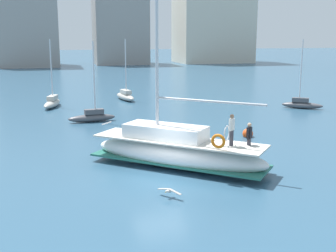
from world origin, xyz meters
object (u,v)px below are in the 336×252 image
moored_sloop_far (302,104)px  seagull (169,191)px  moored_sloop_near (125,96)px  mooring_buoy (248,134)px  main_sailboat (176,150)px  moored_catamaran (52,102)px  moored_cutter_left (92,116)px

moored_sloop_far → seagull: size_ratio=6.30×
moored_sloop_near → mooring_buoy: 19.84m
main_sailboat → moored_catamaran: (-6.29, 21.72, -0.41)m
moored_sloop_near → moored_sloop_far: 18.04m
moored_cutter_left → mooring_buoy: moored_cutter_left is taller
moored_sloop_far → mooring_buoy: 13.77m
moored_cutter_left → moored_catamaran: bearing=110.6°
moored_sloop_far → mooring_buoy: moored_sloop_far is taller
main_sailboat → moored_cutter_left: bearing=103.3°
moored_sloop_near → moored_catamaran: (-7.54, -2.85, -0.01)m
main_sailboat → seagull: main_sailboat is taller
main_sailboat → moored_catamaran: 22.62m
moored_catamaran → moored_cutter_left: 8.84m
moored_sloop_far → seagull: moored_sloop_far is taller
mooring_buoy → main_sailboat: bearing=-140.3°
moored_sloop_near → moored_cutter_left: size_ratio=1.01×
moored_sloop_far → moored_catamaran: moored_catamaran is taller
moored_sloop_far → moored_catamaran: (-22.82, 6.74, 0.03)m
moored_cutter_left → moored_sloop_near: bearing=68.3°
moored_sloop_far → moored_cutter_left: moored_sloop_far is taller
moored_cutter_left → seagull: moored_cutter_left is taller
mooring_buoy → seagull: bearing=-130.1°
moored_cutter_left → seagull: size_ratio=6.20×
moored_sloop_near → mooring_buoy: size_ratio=6.69×
moored_sloop_far → mooring_buoy: size_ratio=6.70×
main_sailboat → moored_cutter_left: size_ratio=1.85×
mooring_buoy → moored_cutter_left: bearing=140.7°
moored_sloop_near → moored_sloop_far: (15.28, -9.59, -0.03)m
seagull → moored_catamaran: bearing=100.5°
moored_sloop_near → moored_cutter_left: moored_sloop_near is taller
moored_sloop_near → moored_catamaran: size_ratio=1.00×
moored_sloop_far → moored_sloop_near: bearing=147.9°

